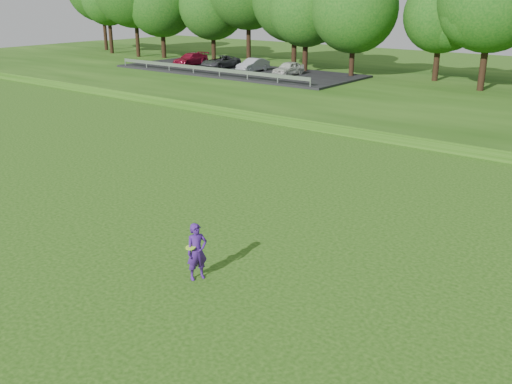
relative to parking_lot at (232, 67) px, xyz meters
The scene contains 5 objects.
ground 40.85m from the parking_lot, 53.43° to the right, with size 140.00×140.00×0.00m, color #1A410C.
berm 24.37m from the parking_lot, ahead, with size 130.00×30.00×0.60m, color #1A410C.
walking_path 27.50m from the parking_lot, 27.75° to the right, with size 130.00×1.60×0.04m, color gray.
parking_lot is the anchor object (origin of this frame).
woman 40.23m from the parking_lot, 51.29° to the right, with size 0.62×0.73×1.68m.
Camera 1 is at (11.11, -9.09, 7.76)m, focal length 40.00 mm.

